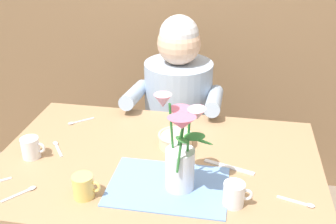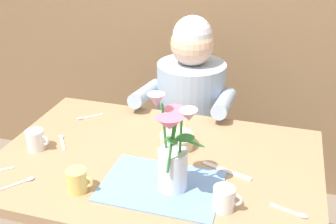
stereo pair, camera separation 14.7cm
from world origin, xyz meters
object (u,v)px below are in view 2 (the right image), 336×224
ceramic_bowl (177,140)px  coffee_cup (77,181)px  seated_person (190,125)px  tea_cup (224,199)px  flower_vase (173,152)px  dinner_knife (227,171)px  ceramic_mug (36,140)px

ceramic_bowl → coffee_cup: size_ratio=1.46×
seated_person → tea_cup: size_ratio=12.20×
flower_vase → coffee_cup: size_ratio=3.59×
flower_vase → ceramic_bowl: bearing=102.4°
flower_vase → tea_cup: size_ratio=3.59×
flower_vase → dinner_knife: (0.16, 0.16, -0.15)m
tea_cup → coffee_cup: same height
seated_person → flower_vase: (0.12, -0.77, 0.33)m
dinner_knife → ceramic_mug: size_ratio=2.04×
coffee_cup → dinner_knife: bearing=28.6°
ceramic_mug → flower_vase: bearing=-9.8°
seated_person → dinner_knife: bearing=-64.0°
dinner_knife → tea_cup: size_ratio=2.04×
seated_person → ceramic_mug: 0.84m
ceramic_bowl → ceramic_mug: (-0.52, -0.17, 0.01)m
seated_person → dinner_knife: 0.70m
seated_person → tea_cup: 0.90m
dinner_knife → tea_cup: (0.02, -0.20, 0.04)m
ceramic_bowl → flower_vase: bearing=-77.6°
flower_vase → coffee_cup: (-0.30, -0.09, -0.11)m
dinner_knife → coffee_cup: 0.52m
seated_person → ceramic_bowl: 0.55m
tea_cup → coffee_cup: (-0.48, -0.04, 0.00)m
flower_vase → tea_cup: 0.21m
dinner_knife → coffee_cup: size_ratio=2.04×
ceramic_bowl → seated_person: bearing=97.4°
tea_cup → dinner_knife: bearing=96.4°
ceramic_bowl → dinner_knife: ceramic_bowl is taller
seated_person → ceramic_mug: seated_person is taller
dinner_knife → tea_cup: 0.21m
ceramic_bowl → tea_cup: bearing=-53.0°
flower_vase → coffee_cup: flower_vase is taller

